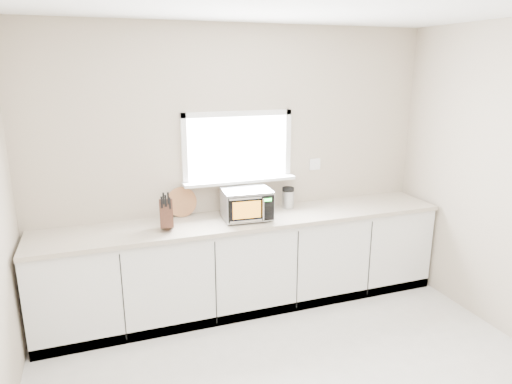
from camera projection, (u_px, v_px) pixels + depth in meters
name	position (u px, v px, depth m)	size (l,w,h in m)	color
back_wall	(237.00, 166.00, 4.50)	(4.00, 0.17, 2.70)	#B2A48D
cabinets	(247.00, 264.00, 4.47)	(3.92, 0.60, 0.88)	silver
countertop	(248.00, 220.00, 4.34)	(3.92, 0.64, 0.04)	#BFB69E
microwave	(247.00, 204.00, 4.26)	(0.46, 0.40, 0.29)	black
knife_block	(166.00, 213.00, 4.00)	(0.14, 0.25, 0.35)	#4C2C1B
cutting_board	(182.00, 202.00, 4.34)	(0.29, 0.29, 0.02)	#AC7B42
coffee_grinder	(288.00, 197.00, 4.62)	(0.13, 0.13, 0.22)	#ABAEB3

